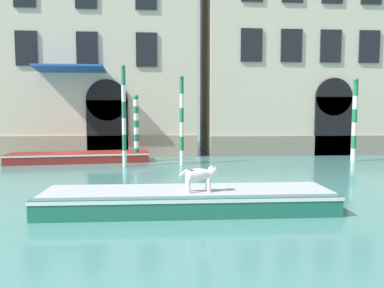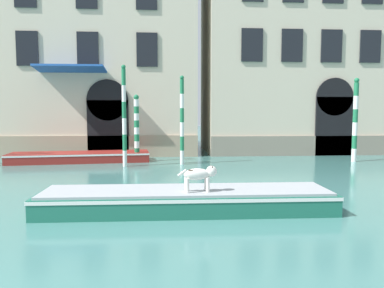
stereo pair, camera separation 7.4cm
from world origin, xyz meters
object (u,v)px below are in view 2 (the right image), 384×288
(mooring_pole_0, at_px, (137,128))
(mooring_pole_5, at_px, (124,116))
(boat_moored_near_palazzo, at_px, (80,157))
(mooring_pole_4, at_px, (355,120))
(boat_foreground, at_px, (186,199))
(dog_on_deck, at_px, (200,175))
(mooring_pole_2, at_px, (182,120))

(mooring_pole_0, height_order, mooring_pole_5, mooring_pole_5)
(boat_moored_near_palazzo, relative_size, mooring_pole_4, 1.67)
(boat_foreground, bearing_deg, mooring_pole_5, 107.56)
(dog_on_deck, bearing_deg, boat_foreground, 128.72)
(dog_on_deck, xyz_separation_m, mooring_pole_4, (8.55, 8.95, 1.11))
(boat_moored_near_palazzo, bearing_deg, boat_foreground, -69.64)
(boat_foreground, xyz_separation_m, mooring_pole_2, (0.26, 8.28, 1.80))
(dog_on_deck, relative_size, mooring_pole_2, 0.23)
(dog_on_deck, height_order, boat_moored_near_palazzo, dog_on_deck)
(boat_foreground, bearing_deg, boat_moored_near_palazzo, 117.13)
(dog_on_deck, bearing_deg, mooring_pole_5, 102.24)
(mooring_pole_4, xyz_separation_m, mooring_pole_5, (-11.22, -0.86, 0.21))
(boat_foreground, distance_m, mooring_pole_4, 12.50)
(dog_on_deck, bearing_deg, mooring_pole_0, 97.02)
(boat_foreground, height_order, mooring_pole_4, mooring_pole_4)
(mooring_pole_2, distance_m, mooring_pole_5, 2.68)
(boat_foreground, distance_m, mooring_pole_5, 8.38)
(boat_foreground, height_order, dog_on_deck, dog_on_deck)
(dog_on_deck, relative_size, mooring_pole_4, 0.23)
(boat_moored_near_palazzo, xyz_separation_m, mooring_pole_5, (2.39, -1.76, 2.05))
(mooring_pole_4, bearing_deg, mooring_pole_0, 176.21)
(boat_moored_near_palazzo, relative_size, mooring_pole_0, 2.08)
(boat_moored_near_palazzo, distance_m, mooring_pole_0, 3.17)
(boat_foreground, xyz_separation_m, dog_on_deck, (0.31, -0.31, 0.68))
(dog_on_deck, distance_m, mooring_pole_5, 8.62)
(boat_moored_near_palazzo, height_order, mooring_pole_5, mooring_pole_5)
(boat_foreground, height_order, mooring_pole_5, mooring_pole_5)
(mooring_pole_5, bearing_deg, boat_foreground, -73.07)
(boat_moored_near_palazzo, xyz_separation_m, mooring_pole_2, (5.02, -1.26, 1.85))
(mooring_pole_2, height_order, mooring_pole_4, mooring_pole_2)
(boat_moored_near_palazzo, bearing_deg, dog_on_deck, -68.94)
(boat_foreground, relative_size, mooring_pole_0, 2.21)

